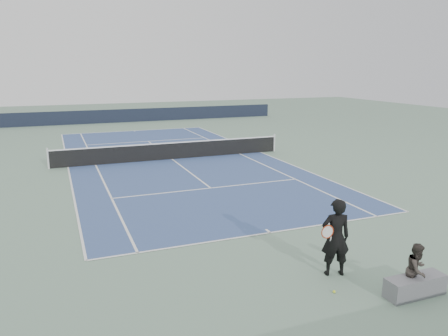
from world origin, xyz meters
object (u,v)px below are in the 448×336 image
object	(u,v)px
tennis_net	(172,150)
tennis_player	(336,237)
tennis_ball	(334,292)
spectator_bench	(416,277)

from	to	relation	value
tennis_net	tennis_player	distance (m)	14.92
tennis_player	tennis_ball	world-z (taller)	tennis_player
tennis_net	tennis_ball	size ratio (longest dim) A/B	191.29
tennis_net	tennis_player	bearing A→B (deg)	-89.27
tennis_net	tennis_player	xyz separation A→B (m)	(0.19, -14.91, 0.48)
tennis_net	spectator_bench	xyz separation A→B (m)	(1.28, -16.45, -0.06)
spectator_bench	tennis_player	bearing A→B (deg)	125.25
tennis_ball	spectator_bench	xyz separation A→B (m)	(1.62, -0.76, 0.41)
tennis_player	tennis_ball	distance (m)	1.34
tennis_net	tennis_ball	world-z (taller)	tennis_net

